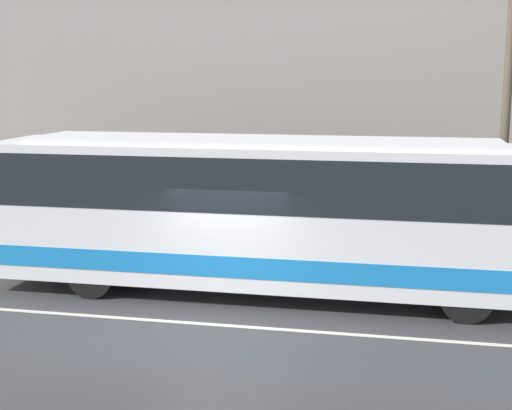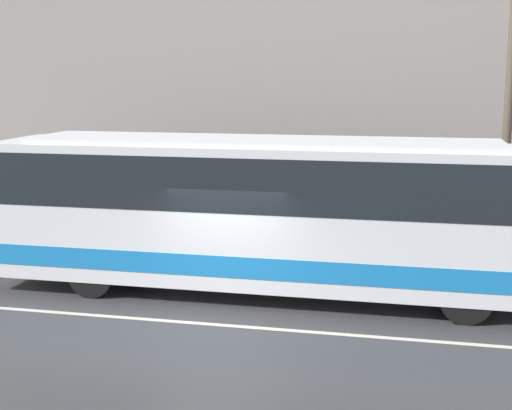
# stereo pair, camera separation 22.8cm
# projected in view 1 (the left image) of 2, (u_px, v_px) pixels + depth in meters

# --- Properties ---
(ground_plane) EXTENTS (60.00, 60.00, 0.00)m
(ground_plane) POSITION_uv_depth(u_px,v_px,m) (215.00, 325.00, 13.87)
(ground_plane) COLOR #38383A
(sidewalk) EXTENTS (60.00, 3.07, 0.17)m
(sidewalk) POSITION_uv_depth(u_px,v_px,m) (268.00, 252.00, 19.19)
(sidewalk) COLOR #A09E99
(sidewalk) RESTS_ON ground_plane
(building_facade) EXTENTS (60.00, 0.35, 12.78)m
(building_facade) POSITION_uv_depth(u_px,v_px,m) (280.00, 24.00, 19.70)
(building_facade) COLOR gray
(building_facade) RESTS_ON ground_plane
(lane_stripe) EXTENTS (54.00, 0.14, 0.01)m
(lane_stripe) POSITION_uv_depth(u_px,v_px,m) (215.00, 325.00, 13.87)
(lane_stripe) COLOR beige
(lane_stripe) RESTS_ON ground_plane
(transit_bus) EXTENTS (11.89, 2.49, 3.45)m
(transit_bus) POSITION_uv_depth(u_px,v_px,m) (261.00, 207.00, 15.57)
(transit_bus) COLOR silver
(transit_bus) RESTS_ON ground_plane
(utility_pole_near) EXTENTS (0.21, 0.21, 6.54)m
(utility_pole_near) POSITION_uv_depth(u_px,v_px,m) (505.00, 134.00, 16.73)
(utility_pole_near) COLOR brown
(utility_pole_near) RESTS_ON sidewalk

